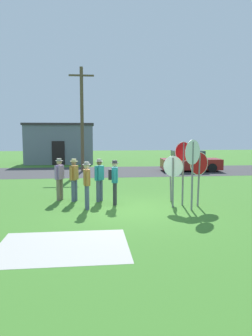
# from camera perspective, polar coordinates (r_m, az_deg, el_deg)

# --- Properties ---
(ground_plane) EXTENTS (80.00, 80.00, 0.00)m
(ground_plane) POSITION_cam_1_polar(r_m,az_deg,el_deg) (11.47, 0.88, -7.59)
(ground_plane) COLOR #3D7528
(street_asphalt) EXTENTS (60.00, 6.40, 0.01)m
(street_asphalt) POSITION_cam_1_polar(r_m,az_deg,el_deg) (22.80, -2.73, -0.64)
(street_asphalt) COLOR #38383A
(street_asphalt) RESTS_ON ground
(concrete_path) EXTENTS (3.20, 2.40, 0.01)m
(concrete_path) POSITION_cam_1_polar(r_m,az_deg,el_deg) (8.03, -11.44, -13.86)
(concrete_path) COLOR #ADAAA3
(concrete_path) RESTS_ON ground
(building_background) EXTENTS (6.25, 3.94, 3.69)m
(building_background) POSITION_cam_1_polar(r_m,az_deg,el_deg) (29.90, -11.90, 4.43)
(building_background) COLOR slate
(building_background) RESTS_ON ground
(utility_pole) EXTENTS (1.80, 0.24, 7.48)m
(utility_pole) POSITION_cam_1_polar(r_m,az_deg,el_deg) (23.12, -8.03, 9.12)
(utility_pole) COLOR brown
(utility_pole) RESTS_ON ground
(parked_car_on_street) EXTENTS (4.42, 2.26, 1.51)m
(parked_car_on_street) POSITION_cam_1_polar(r_m,az_deg,el_deg) (23.53, 11.58, 1.13)
(parked_car_on_street) COLOR maroon
(parked_car_on_street) RESTS_ON ground
(stop_sign_center_cluster) EXTENTS (0.82, 0.39, 2.07)m
(stop_sign_center_cluster) POSITION_cam_1_polar(r_m,az_deg,el_deg) (12.06, 13.18, -0.24)
(stop_sign_center_cluster) COLOR slate
(stop_sign_center_cluster) RESTS_ON ground
(stop_sign_leaning_left) EXTENTS (0.63, 0.51, 1.94)m
(stop_sign_leaning_left) POSITION_cam_1_polar(r_m,az_deg,el_deg) (11.71, 8.57, -0.83)
(stop_sign_leaning_left) COLOR slate
(stop_sign_leaning_left) RESTS_ON ground
(stop_sign_leaning_right) EXTENTS (0.72, 0.54, 2.54)m
(stop_sign_leaning_right) POSITION_cam_1_polar(r_m,az_deg,el_deg) (11.38, 12.03, 1.19)
(stop_sign_leaning_right) COLOR slate
(stop_sign_leaning_right) RESTS_ON ground
(stop_sign_nearest) EXTENTS (0.32, 0.69, 1.87)m
(stop_sign_nearest) POSITION_cam_1_polar(r_m,az_deg,el_deg) (12.80, 8.17, -0.47)
(stop_sign_nearest) COLOR slate
(stop_sign_nearest) RESTS_ON ground
(stop_sign_tallest) EXTENTS (0.73, 0.25, 2.45)m
(stop_sign_tallest) POSITION_cam_1_polar(r_m,az_deg,el_deg) (12.10, 10.39, 1.09)
(stop_sign_tallest) COLOR slate
(stop_sign_tallest) RESTS_ON ground
(person_with_sunhat) EXTENTS (0.35, 0.52, 1.74)m
(person_with_sunhat) POSITION_cam_1_polar(r_m,az_deg,el_deg) (12.89, -9.44, -1.68)
(person_with_sunhat) COLOR #4C5670
(person_with_sunhat) RESTS_ON ground
(person_holding_notes) EXTENTS (0.37, 0.50, 1.74)m
(person_holding_notes) POSITION_cam_1_polar(r_m,az_deg,el_deg) (13.22, -12.04, -1.54)
(person_holding_notes) COLOR #7A6B56
(person_holding_notes) RESTS_ON ground
(person_on_left) EXTENTS (0.39, 0.47, 1.74)m
(person_on_left) POSITION_cam_1_polar(r_m,az_deg,el_deg) (12.72, -4.88, -1.73)
(person_on_left) COLOR #4C5670
(person_on_left) RESTS_ON ground
(person_near_signs) EXTENTS (0.41, 0.57, 1.74)m
(person_near_signs) POSITION_cam_1_polar(r_m,az_deg,el_deg) (12.06, -2.15, -2.03)
(person_near_signs) COLOR #2D2D33
(person_near_signs) RESTS_ON ground
(person_in_teal) EXTENTS (0.31, 0.57, 1.74)m
(person_in_teal) POSITION_cam_1_polar(r_m,az_deg,el_deg) (11.46, -7.16, -2.64)
(person_in_teal) COLOR #4C5670
(person_in_teal) RESTS_ON ground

